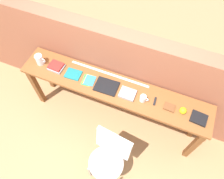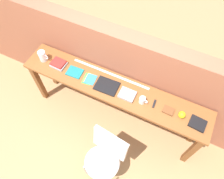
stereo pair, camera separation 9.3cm
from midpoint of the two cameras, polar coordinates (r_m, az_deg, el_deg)
name	(u,v)px [view 2 (the right image)]	position (r m, az deg, el deg)	size (l,w,h in m)	color
ground_plane	(105,133)	(3.42, -1.08, -11.21)	(40.00, 40.00, 0.00)	tan
brick_wall_back	(124,74)	(3.04, 4.10, 4.03)	(6.00, 0.20, 1.48)	#9E5B42
sideboard	(114,93)	(2.86, 1.36, -0.94)	(2.50, 0.44, 0.88)	brown
chair_white_moulded	(105,156)	(2.77, -0.88, -17.02)	(0.49, 0.50, 0.89)	white
pitcher_white	(43,56)	(3.08, -16.85, 8.36)	(0.14, 0.10, 0.18)	white
book_stack_leftmost	(58,64)	(3.00, -12.94, 6.57)	(0.20, 0.17, 0.06)	#9E9EA3
magazine_cycling	(75,72)	(2.90, -8.82, 4.48)	(0.20, 0.16, 0.01)	#19757A
pamphlet_pile_colourful	(89,79)	(2.82, -5.02, 2.76)	(0.17, 0.18, 0.01)	green
book_open_centre	(107,86)	(2.74, -0.40, 0.92)	(0.29, 0.22, 0.02)	black
book_grey_hardcover	(127,95)	(2.68, 4.99, -1.34)	(0.20, 0.16, 0.03)	#9E9EA3
mug	(143,100)	(2.63, 8.98, -2.80)	(0.11, 0.08, 0.09)	white
multitool_folded	(154,104)	(2.68, 11.94, -3.68)	(0.02, 0.11, 0.02)	black
leather_journal_brown	(168,110)	(2.67, 15.49, -5.33)	(0.13, 0.10, 0.02)	brown
sports_ball_small	(182,115)	(2.66, 18.77, -6.30)	(0.08, 0.08, 0.08)	yellow
book_repair_rightmost	(198,124)	(2.70, 22.39, -8.25)	(0.18, 0.16, 0.03)	black
ruler_metal_back_edge	(110,74)	(2.86, 0.53, 4.12)	(1.08, 0.03, 0.00)	silver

